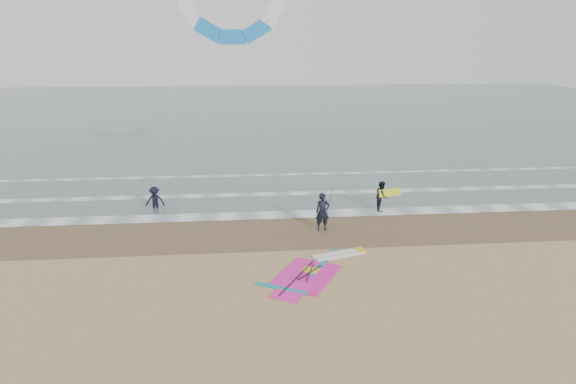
{
  "coord_description": "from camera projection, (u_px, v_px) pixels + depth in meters",
  "views": [
    {
      "loc": [
        -3.4,
        -16.87,
        8.7
      ],
      "look_at": [
        -1.37,
        5.0,
        2.2
      ],
      "focal_mm": 32.0,
      "sensor_mm": 36.0,
      "label": 1
    }
  ],
  "objects": [
    {
      "name": "held_pole",
      "position": [
        329.0,
        203.0,
        24.17
      ],
      "size": [
        0.17,
        0.86,
        1.82
      ],
      "color": "black",
      "rests_on": "ground"
    },
    {
      "name": "person_standing",
      "position": [
        323.0,
        212.0,
        24.26
      ],
      "size": [
        0.67,
        0.45,
        1.83
      ],
      "primitive_type": "imported",
      "rotation": [
        0.0,
        0.0,
        0.02
      ],
      "color": "black",
      "rests_on": "ground"
    },
    {
      "name": "surf_kite",
      "position": [
        232.0,
        25.0,
        28.44
      ],
      "size": [
        7.41,
        3.44,
        10.04
      ],
      "color": "white",
      "rests_on": "ground"
    },
    {
      "name": "sea_water",
      "position": [
        267.0,
        112.0,
        64.71
      ],
      "size": [
        120.0,
        80.0,
        0.02
      ],
      "primitive_type": "cube",
      "color": "#47605E",
      "rests_on": "ground"
    },
    {
      "name": "carried_kiteboard",
      "position": [
        390.0,
        193.0,
        27.0
      ],
      "size": [
        1.3,
        0.51,
        0.39
      ],
      "color": "yellow",
      "rests_on": "ground"
    },
    {
      "name": "person_wading",
      "position": [
        154.0,
        195.0,
        27.36
      ],
      "size": [
        1.07,
        0.67,
        1.6
      ],
      "primitive_type": "imported",
      "rotation": [
        0.0,
        0.0,
        -0.07
      ],
      "color": "black",
      "rests_on": "ground"
    },
    {
      "name": "ground",
      "position": [
        337.0,
        287.0,
        18.88
      ],
      "size": [
        120.0,
        120.0,
        0.0
      ],
      "primitive_type": "plane",
      "color": "tan",
      "rests_on": "ground"
    },
    {
      "name": "wet_sand_band",
      "position": [
        314.0,
        229.0,
        24.61
      ],
      "size": [
        120.0,
        5.0,
        0.01
      ],
      "primitive_type": "cube",
      "color": "brown",
      "rests_on": "ground"
    },
    {
      "name": "foam_waterline",
      "position": [
        303.0,
        201.0,
        28.84
      ],
      "size": [
        120.0,
        9.15,
        0.02
      ],
      "color": "white",
      "rests_on": "ground"
    },
    {
      "name": "person_walking",
      "position": [
        382.0,
        196.0,
        27.12
      ],
      "size": [
        0.82,
        0.93,
        1.6
      ],
      "primitive_type": "imported",
      "rotation": [
        0.0,
        0.0,
        1.26
      ],
      "color": "black",
      "rests_on": "ground"
    },
    {
      "name": "windsurf_rig",
      "position": [
        316.0,
        270.0,
        20.19
      ],
      "size": [
        4.83,
        4.57,
        0.12
      ],
      "color": "white",
      "rests_on": "ground"
    }
  ]
}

